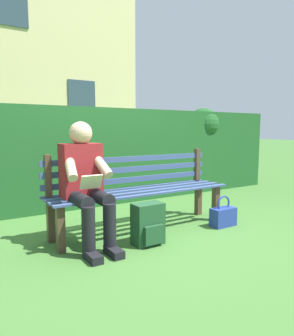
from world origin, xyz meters
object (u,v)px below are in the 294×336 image
(person_seated, at_px, (86,181))
(handbag, at_px, (223,216))
(park_bench, at_px, (139,189))
(backpack, at_px, (148,224))

(person_seated, height_order, handbag, person_seated)
(park_bench, xyz_separation_m, backpack, (0.17, 0.47, -0.26))
(person_seated, xyz_separation_m, backpack, (-0.51, 0.29, -0.43))
(backpack, distance_m, handbag, 1.04)
(person_seated, xyz_separation_m, handbag, (-1.55, 0.27, -0.51))
(person_seated, height_order, backpack, person_seated)
(backpack, height_order, handbag, backpack)
(backpack, bearing_deg, park_bench, -110.49)
(person_seated, bearing_deg, backpack, 149.96)
(person_seated, bearing_deg, handbag, 170.00)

